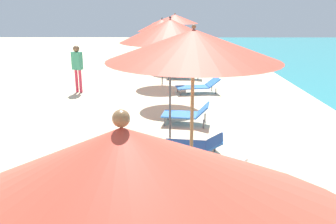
{
  "coord_description": "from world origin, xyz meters",
  "views": [
    {
      "loc": [
        0.35,
        2.31,
        3.09
      ],
      "look_at": [
        0.36,
        9.38,
        0.97
      ],
      "focal_mm": 37.57,
      "sensor_mm": 36.0,
      "label": 1
    }
  ],
  "objects_px": {
    "umbrella_fifth": "(170,29)",
    "lounger_farthest_shoreside": "(182,61)",
    "lounger_fifth_shoreside": "(198,86)",
    "umbrella_fourth": "(170,31)",
    "umbrella_farthest": "(175,19)",
    "umbrella_second": "(125,210)",
    "lounger_fourth_inland": "(193,145)",
    "umbrella_sixth": "(162,25)",
    "lounger_sixth_shoreside": "(184,72)",
    "beach_ball": "(143,61)",
    "umbrella_third": "(193,45)",
    "lounger_third_shoreside": "(209,166)",
    "person_walking_near": "(77,64)",
    "lounger_fourth_shoreside": "(187,113)"
  },
  "relations": [
    {
      "from": "lounger_farthest_shoreside",
      "to": "umbrella_sixth",
      "type": "bearing_deg",
      "value": 63.6
    },
    {
      "from": "umbrella_fourth",
      "to": "lounger_fourth_inland",
      "type": "height_order",
      "value": "umbrella_fourth"
    },
    {
      "from": "umbrella_fifth",
      "to": "umbrella_farthest",
      "type": "relative_size",
      "value": 0.94
    },
    {
      "from": "umbrella_fourth",
      "to": "lounger_farthest_shoreside",
      "type": "relative_size",
      "value": 1.87
    },
    {
      "from": "beach_ball",
      "to": "umbrella_fifth",
      "type": "bearing_deg",
      "value": -79.9
    },
    {
      "from": "beach_ball",
      "to": "lounger_farthest_shoreside",
      "type": "bearing_deg",
      "value": -18.14
    },
    {
      "from": "umbrella_third",
      "to": "umbrella_farthest",
      "type": "xyz_separation_m",
      "value": [
        0.0,
        13.19,
        -0.08
      ]
    },
    {
      "from": "umbrella_second",
      "to": "lounger_fourth_inland",
      "type": "xyz_separation_m",
      "value": [
        0.7,
        5.93,
        -2.15
      ]
    },
    {
      "from": "umbrella_fifth",
      "to": "lounger_farthest_shoreside",
      "type": "height_order",
      "value": "umbrella_fifth"
    },
    {
      "from": "umbrella_third",
      "to": "umbrella_farthest",
      "type": "height_order",
      "value": "umbrella_third"
    },
    {
      "from": "umbrella_fifth",
      "to": "umbrella_sixth",
      "type": "relative_size",
      "value": 0.98
    },
    {
      "from": "umbrella_farthest",
      "to": "lounger_farthest_shoreside",
      "type": "relative_size",
      "value": 1.81
    },
    {
      "from": "umbrella_sixth",
      "to": "umbrella_farthest",
      "type": "height_order",
      "value": "umbrella_farthest"
    },
    {
      "from": "person_walking_near",
      "to": "lounger_third_shoreside",
      "type": "bearing_deg",
      "value": 51.17
    },
    {
      "from": "person_walking_near",
      "to": "umbrella_sixth",
      "type": "bearing_deg",
      "value": 136.71
    },
    {
      "from": "lounger_third_shoreside",
      "to": "lounger_fourth_shoreside",
      "type": "relative_size",
      "value": 0.96
    },
    {
      "from": "umbrella_fourth",
      "to": "umbrella_farthest",
      "type": "distance_m",
      "value": 9.75
    },
    {
      "from": "umbrella_sixth",
      "to": "lounger_sixth_shoreside",
      "type": "distance_m",
      "value": 2.55
    },
    {
      "from": "umbrella_fourth",
      "to": "lounger_sixth_shoreside",
      "type": "xyz_separation_m",
      "value": [
        0.7,
        7.32,
        -2.26
      ]
    },
    {
      "from": "umbrella_third",
      "to": "umbrella_fifth",
      "type": "relative_size",
      "value": 1.09
    },
    {
      "from": "lounger_fifth_shoreside",
      "to": "beach_ball",
      "type": "relative_size",
      "value": 5.75
    },
    {
      "from": "umbrella_third",
      "to": "lounger_sixth_shoreside",
      "type": "height_order",
      "value": "umbrella_third"
    },
    {
      "from": "lounger_sixth_shoreside",
      "to": "umbrella_farthest",
      "type": "xyz_separation_m",
      "value": [
        -0.4,
        2.42,
        2.21
      ]
    },
    {
      "from": "beach_ball",
      "to": "umbrella_sixth",
      "type": "bearing_deg",
      "value": -77.98
    },
    {
      "from": "lounger_fourth_inland",
      "to": "lounger_fifth_shoreside",
      "type": "xyz_separation_m",
      "value": [
        0.57,
        5.74,
        0.04
      ]
    },
    {
      "from": "lounger_third_shoreside",
      "to": "lounger_farthest_shoreside",
      "type": "bearing_deg",
      "value": -92.17
    },
    {
      "from": "umbrella_farthest",
      "to": "beach_ball",
      "type": "relative_size",
      "value": 9.61
    },
    {
      "from": "umbrella_farthest",
      "to": "lounger_fifth_shoreside",
      "type": "bearing_deg",
      "value": -81.34
    },
    {
      "from": "umbrella_third",
      "to": "umbrella_fourth",
      "type": "xyz_separation_m",
      "value": [
        -0.29,
        3.45,
        -0.03
      ]
    },
    {
      "from": "umbrella_farthest",
      "to": "beach_ball",
      "type": "height_order",
      "value": "umbrella_farthest"
    },
    {
      "from": "beach_ball",
      "to": "lounger_fourth_shoreside",
      "type": "bearing_deg",
      "value": -79.86
    },
    {
      "from": "lounger_farthest_shoreside",
      "to": "lounger_sixth_shoreside",
      "type": "bearing_deg",
      "value": 75.58
    },
    {
      "from": "person_walking_near",
      "to": "umbrella_farthest",
      "type": "bearing_deg",
      "value": 164.8
    },
    {
      "from": "lounger_fifth_shoreside",
      "to": "beach_ball",
      "type": "distance_m",
      "value": 7.42
    },
    {
      "from": "lounger_third_shoreside",
      "to": "lounger_farthest_shoreside",
      "type": "distance_m",
      "value": 13.26
    },
    {
      "from": "beach_ball",
      "to": "person_walking_near",
      "type": "bearing_deg",
      "value": -106.09
    },
    {
      "from": "umbrella_fifth",
      "to": "lounger_fifth_shoreside",
      "type": "relative_size",
      "value": 1.58
    },
    {
      "from": "lounger_third_shoreside",
      "to": "lounger_fifth_shoreside",
      "type": "relative_size",
      "value": 0.77
    },
    {
      "from": "umbrella_second",
      "to": "umbrella_farthest",
      "type": "bearing_deg",
      "value": 88.32
    },
    {
      "from": "umbrella_second",
      "to": "person_walking_near",
      "type": "relative_size",
      "value": 1.59
    },
    {
      "from": "umbrella_second",
      "to": "beach_ball",
      "type": "distance_m",
      "value": 18.83
    },
    {
      "from": "umbrella_fourth",
      "to": "person_walking_near",
      "type": "relative_size",
      "value": 1.66
    },
    {
      "from": "umbrella_farthest",
      "to": "lounger_farthest_shoreside",
      "type": "distance_m",
      "value": 2.52
    },
    {
      "from": "umbrella_fourth",
      "to": "umbrella_farthest",
      "type": "relative_size",
      "value": 1.03
    },
    {
      "from": "umbrella_farthest",
      "to": "lounger_farthest_shoreside",
      "type": "xyz_separation_m",
      "value": [
        0.41,
        1.13,
        -2.22
      ]
    },
    {
      "from": "umbrella_third",
      "to": "lounger_farthest_shoreside",
      "type": "distance_m",
      "value": 14.51
    },
    {
      "from": "lounger_fifth_shoreside",
      "to": "lounger_farthest_shoreside",
      "type": "xyz_separation_m",
      "value": [
        -0.37,
        6.28,
        0.01
      ]
    },
    {
      "from": "umbrella_fourth",
      "to": "beach_ball",
      "type": "height_order",
      "value": "umbrella_fourth"
    },
    {
      "from": "umbrella_fifth",
      "to": "lounger_sixth_shoreside",
      "type": "height_order",
      "value": "umbrella_fifth"
    },
    {
      "from": "umbrella_fifth",
      "to": "lounger_fourth_shoreside",
      "type": "bearing_deg",
      "value": -79.73
    }
  ]
}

